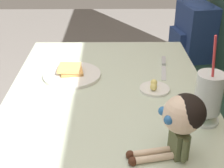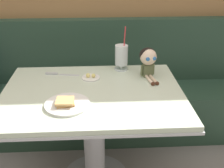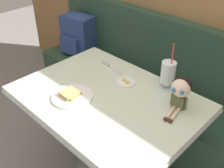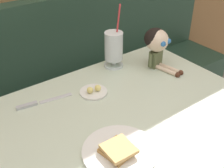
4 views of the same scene
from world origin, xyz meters
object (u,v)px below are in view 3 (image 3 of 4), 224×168
(toast_plate, at_px, (72,96))
(butter_saucer, at_px, (126,82))
(milkshake_glass, at_px, (168,74))
(backpack, at_px, (78,33))
(seated_doll, at_px, (181,89))
(butter_knife, at_px, (108,65))

(toast_plate, height_order, butter_saucer, toast_plate)
(milkshake_glass, bearing_deg, backpack, 167.29)
(butter_saucer, height_order, backpack, backpack)
(toast_plate, height_order, seated_doll, seated_doll)
(milkshake_glass, height_order, butter_saucer, milkshake_glass)
(seated_doll, bearing_deg, backpack, 163.90)
(toast_plate, bearing_deg, butter_saucer, 69.78)
(butter_knife, xyz_separation_m, seated_doll, (0.62, -0.06, 0.12))
(butter_saucer, distance_m, seated_doll, 0.40)
(butter_saucer, relative_size, seated_doll, 0.53)
(butter_knife, bearing_deg, backpack, 155.85)
(toast_plate, xyz_separation_m, seated_doll, (0.51, 0.36, 0.12))
(toast_plate, relative_size, backpack, 0.62)
(seated_doll, distance_m, backpack, 1.45)
(butter_knife, bearing_deg, milkshake_glass, 8.47)
(toast_plate, height_order, milkshake_glass, milkshake_glass)
(seated_doll, xyz_separation_m, backpack, (-1.38, 0.40, -0.21))
(seated_doll, bearing_deg, butter_knife, 174.73)
(milkshake_glass, distance_m, butter_knife, 0.47)
(milkshake_glass, distance_m, backpack, 1.26)
(butter_saucer, bearing_deg, backpack, 157.37)
(butter_saucer, bearing_deg, milkshake_glass, 33.50)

